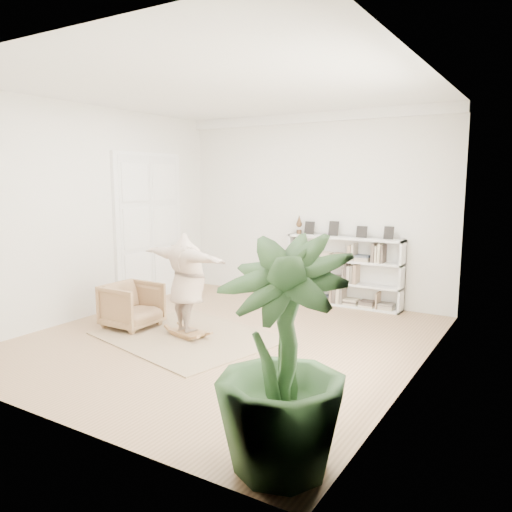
% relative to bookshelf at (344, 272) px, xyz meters
% --- Properties ---
extents(floor, '(6.00, 6.00, 0.00)m').
position_rel_bookshelf_xyz_m(floor, '(-0.74, -2.82, -0.64)').
color(floor, '#8B6948').
rests_on(floor, ground).
extents(room_shell, '(6.00, 6.00, 6.00)m').
position_rel_bookshelf_xyz_m(room_shell, '(-0.74, 0.12, 2.87)').
color(room_shell, silver).
rests_on(room_shell, floor).
extents(doors, '(0.09, 1.78, 2.92)m').
position_rel_bookshelf_xyz_m(doors, '(-3.45, -1.52, 0.76)').
color(doors, white).
rests_on(doors, floor).
extents(bookshelf, '(2.20, 0.35, 1.64)m').
position_rel_bookshelf_xyz_m(bookshelf, '(0.00, 0.00, 0.00)').
color(bookshelf, silver).
rests_on(bookshelf, floor).
extents(armchair, '(0.80, 0.78, 0.72)m').
position_rel_bookshelf_xyz_m(armchair, '(-2.36, -3.13, -0.27)').
color(armchair, tan).
rests_on(armchair, floor).
extents(rug, '(2.89, 2.52, 0.02)m').
position_rel_bookshelf_xyz_m(rug, '(-1.28, -3.06, -0.63)').
color(rug, tan).
rests_on(rug, floor).
extents(rocker_board, '(0.62, 0.46, 0.12)m').
position_rel_bookshelf_xyz_m(rocker_board, '(-1.28, -3.06, -0.56)').
color(rocker_board, olive).
rests_on(rocker_board, rug).
extents(person, '(1.89, 0.90, 1.48)m').
position_rel_bookshelf_xyz_m(person, '(-1.28, -3.06, 0.24)').
color(person, tan).
rests_on(person, rocker_board).
extents(houseplant, '(1.11, 1.11, 1.93)m').
position_rel_bookshelf_xyz_m(houseplant, '(1.56, -5.37, 0.33)').
color(houseplant, '#2E5229').
rests_on(houseplant, floor).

